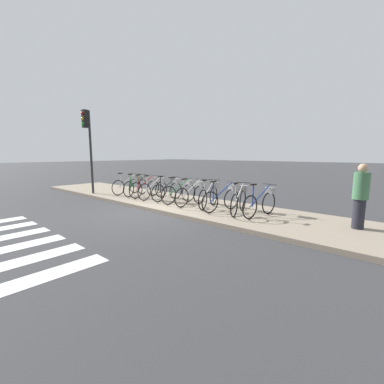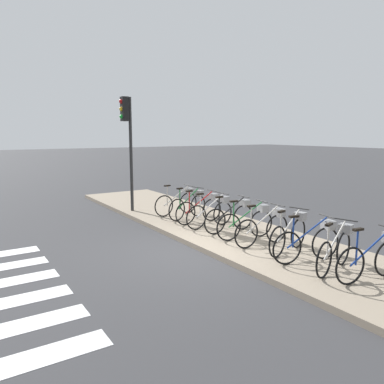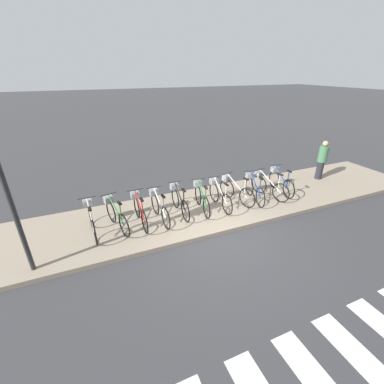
{
  "view_description": "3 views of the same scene",
  "coord_description": "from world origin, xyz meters",
  "px_view_note": "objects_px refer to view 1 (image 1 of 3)",
  "views": [
    {
      "loc": [
        6.44,
        -5.27,
        1.88
      ],
      "look_at": [
        0.99,
        0.89,
        0.66
      ],
      "focal_mm": 24.0,
      "sensor_mm": 36.0,
      "label": 1
    },
    {
      "loc": [
        6.64,
        -4.52,
        2.62
      ],
      "look_at": [
        -0.67,
        0.2,
        1.25
      ],
      "focal_mm": 35.0,
      "sensor_mm": 36.0,
      "label": 2
    },
    {
      "loc": [
        -2.99,
        -5.06,
        4.12
      ],
      "look_at": [
        -0.57,
        0.62,
        1.15
      ],
      "focal_mm": 24.0,
      "sensor_mm": 36.0,
      "label": 3
    }
  ],
  "objects_px": {
    "parked_bicycle_3": "(155,188)",
    "parked_bicycle_1": "(137,185)",
    "parked_bicycle_7": "(210,194)",
    "parked_bicycle_2": "(146,187)",
    "parked_bicycle_8": "(223,197)",
    "pedestrian": "(360,195)",
    "traffic_light": "(87,134)",
    "parked_bicycle_6": "(193,193)",
    "parked_bicycle_5": "(181,191)",
    "parked_bicycle_4": "(169,189)",
    "parked_bicycle_10": "(262,201)",
    "parked_bicycle_0": "(128,184)",
    "parked_bicycle_9": "(240,199)"
  },
  "relations": [
    {
      "from": "parked_bicycle_2",
      "to": "parked_bicycle_5",
      "type": "xyz_separation_m",
      "value": [
        1.94,
        0.03,
        0.0
      ]
    },
    {
      "from": "parked_bicycle_5",
      "to": "parked_bicycle_9",
      "type": "distance_m",
      "value": 2.47
    },
    {
      "from": "pedestrian",
      "to": "traffic_light",
      "type": "relative_size",
      "value": 0.42
    },
    {
      "from": "parked_bicycle_1",
      "to": "traffic_light",
      "type": "bearing_deg",
      "value": -150.81
    },
    {
      "from": "parked_bicycle_8",
      "to": "parked_bicycle_7",
      "type": "bearing_deg",
      "value": 167.96
    },
    {
      "from": "parked_bicycle_6",
      "to": "parked_bicycle_9",
      "type": "xyz_separation_m",
      "value": [
        1.87,
        -0.01,
        0.0
      ]
    },
    {
      "from": "parked_bicycle_10",
      "to": "traffic_light",
      "type": "height_order",
      "value": "traffic_light"
    },
    {
      "from": "parked_bicycle_4",
      "to": "parked_bicycle_8",
      "type": "xyz_separation_m",
      "value": [
        2.61,
        -0.14,
        0.0
      ]
    },
    {
      "from": "parked_bicycle_2",
      "to": "parked_bicycle_3",
      "type": "distance_m",
      "value": 0.56
    },
    {
      "from": "parked_bicycle_1",
      "to": "parked_bicycle_6",
      "type": "height_order",
      "value": "same"
    },
    {
      "from": "parked_bicycle_2",
      "to": "parked_bicycle_8",
      "type": "xyz_separation_m",
      "value": [
        3.84,
        -0.03,
        0.0
      ]
    },
    {
      "from": "parked_bicycle_9",
      "to": "parked_bicycle_8",
      "type": "bearing_deg",
      "value": -178.27
    },
    {
      "from": "parked_bicycle_4",
      "to": "pedestrian",
      "type": "height_order",
      "value": "pedestrian"
    },
    {
      "from": "pedestrian",
      "to": "parked_bicycle_8",
      "type": "bearing_deg",
      "value": -171.87
    },
    {
      "from": "parked_bicycle_3",
      "to": "parked_bicycle_7",
      "type": "bearing_deg",
      "value": 2.95
    },
    {
      "from": "parked_bicycle_3",
      "to": "parked_bicycle_9",
      "type": "bearing_deg",
      "value": 0.2
    },
    {
      "from": "parked_bicycle_2",
      "to": "parked_bicycle_5",
      "type": "bearing_deg",
      "value": 0.95
    },
    {
      "from": "parked_bicycle_7",
      "to": "parked_bicycle_8",
      "type": "height_order",
      "value": "same"
    },
    {
      "from": "parked_bicycle_2",
      "to": "parked_bicycle_6",
      "type": "bearing_deg",
      "value": -0.06
    },
    {
      "from": "pedestrian",
      "to": "parked_bicycle_6",
      "type": "bearing_deg",
      "value": -174.42
    },
    {
      "from": "parked_bicycle_0",
      "to": "parked_bicycle_3",
      "type": "bearing_deg",
      "value": -1.34
    },
    {
      "from": "parked_bicycle_2",
      "to": "parked_bicycle_8",
      "type": "bearing_deg",
      "value": -0.51
    },
    {
      "from": "parked_bicycle_6",
      "to": "parked_bicycle_10",
      "type": "height_order",
      "value": "same"
    },
    {
      "from": "parked_bicycle_2",
      "to": "parked_bicycle_3",
      "type": "relative_size",
      "value": 1.0
    },
    {
      "from": "parked_bicycle_8",
      "to": "parked_bicycle_10",
      "type": "height_order",
      "value": "same"
    },
    {
      "from": "parked_bicycle_1",
      "to": "pedestrian",
      "type": "relative_size",
      "value": 0.99
    },
    {
      "from": "parked_bicycle_9",
      "to": "pedestrian",
      "type": "height_order",
      "value": "pedestrian"
    },
    {
      "from": "pedestrian",
      "to": "parked_bicycle_10",
      "type": "bearing_deg",
      "value": -171.13
    },
    {
      "from": "parked_bicycle_5",
      "to": "pedestrian",
      "type": "height_order",
      "value": "pedestrian"
    },
    {
      "from": "parked_bicycle_0",
      "to": "parked_bicycle_4",
      "type": "height_order",
      "value": "same"
    },
    {
      "from": "pedestrian",
      "to": "traffic_light",
      "type": "xyz_separation_m",
      "value": [
        -9.98,
        -1.54,
        1.8
      ]
    },
    {
      "from": "parked_bicycle_0",
      "to": "parked_bicycle_10",
      "type": "bearing_deg",
      "value": 0.88
    },
    {
      "from": "parked_bicycle_1",
      "to": "parked_bicycle_6",
      "type": "xyz_separation_m",
      "value": [
        3.2,
        -0.02,
        0.0
      ]
    },
    {
      "from": "parked_bicycle_3",
      "to": "parked_bicycle_5",
      "type": "relative_size",
      "value": 1.01
    },
    {
      "from": "traffic_light",
      "to": "parked_bicycle_7",
      "type": "bearing_deg",
      "value": 11.49
    },
    {
      "from": "parked_bicycle_0",
      "to": "parked_bicycle_4",
      "type": "bearing_deg",
      "value": 2.17
    },
    {
      "from": "parked_bicycle_3",
      "to": "parked_bicycle_8",
      "type": "xyz_separation_m",
      "value": [
        3.28,
        -0.0,
        0.0
      ]
    },
    {
      "from": "traffic_light",
      "to": "parked_bicycle_3",
      "type": "bearing_deg",
      "value": 18.2
    },
    {
      "from": "parked_bicycle_0",
      "to": "parked_bicycle_8",
      "type": "distance_m",
      "value": 5.13
    },
    {
      "from": "parked_bicycle_0",
      "to": "parked_bicycle_9",
      "type": "height_order",
      "value": "same"
    },
    {
      "from": "parked_bicycle_2",
      "to": "parked_bicycle_10",
      "type": "bearing_deg",
      "value": 1.24
    },
    {
      "from": "parked_bicycle_6",
      "to": "pedestrian",
      "type": "height_order",
      "value": "pedestrian"
    },
    {
      "from": "parked_bicycle_0",
      "to": "parked_bicycle_7",
      "type": "relative_size",
      "value": 1.03
    },
    {
      "from": "parked_bicycle_5",
      "to": "parked_bicycle_9",
      "type": "relative_size",
      "value": 1.02
    },
    {
      "from": "parked_bicycle_8",
      "to": "parked_bicycle_4",
      "type": "bearing_deg",
      "value": 176.89
    },
    {
      "from": "parked_bicycle_7",
      "to": "parked_bicycle_10",
      "type": "height_order",
      "value": "same"
    },
    {
      "from": "parked_bicycle_3",
      "to": "parked_bicycle_10",
      "type": "distance_m",
      "value": 4.5
    },
    {
      "from": "parked_bicycle_3",
      "to": "parked_bicycle_1",
      "type": "bearing_deg",
      "value": 177.62
    },
    {
      "from": "parked_bicycle_0",
      "to": "parked_bicycle_4",
      "type": "xyz_separation_m",
      "value": [
        2.52,
        0.1,
        0.0
      ]
    },
    {
      "from": "parked_bicycle_10",
      "to": "parked_bicycle_9",
      "type": "bearing_deg",
      "value": -168.93
    }
  ]
}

